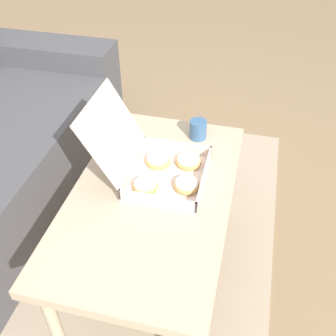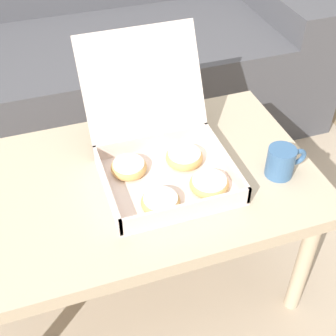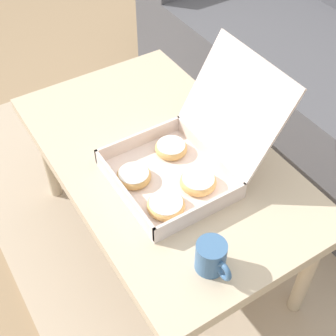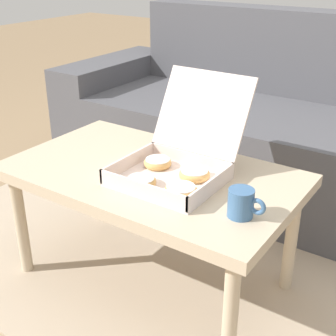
% 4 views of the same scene
% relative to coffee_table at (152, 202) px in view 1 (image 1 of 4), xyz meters
% --- Properties ---
extents(ground_plane, '(12.00, 12.00, 0.00)m').
position_rel_coffee_table_xyz_m(ground_plane, '(0.00, 0.14, -0.41)').
color(ground_plane, '#937756').
extents(area_rug, '(2.21, 1.90, 0.01)m').
position_rel_coffee_table_xyz_m(area_rug, '(0.00, 0.44, -0.41)').
color(area_rug, tan).
rests_on(area_rug, ground_plane).
extents(coffee_table, '(0.99, 0.59, 0.46)m').
position_rel_coffee_table_xyz_m(coffee_table, '(0.00, 0.00, 0.00)').
color(coffee_table, '#C6B293').
rests_on(coffee_table, ground_plane).
extents(pastry_box, '(0.33, 0.43, 0.31)m').
position_rel_coffee_table_xyz_m(pastry_box, '(0.10, 0.00, 0.10)').
color(pastry_box, silver).
rests_on(pastry_box, coffee_table).
extents(coffee_mug, '(0.11, 0.07, 0.08)m').
position_rel_coffee_table_xyz_m(coffee_mug, '(0.39, -0.10, 0.09)').
color(coffee_mug, '#3D6693').
rests_on(coffee_mug, coffee_table).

